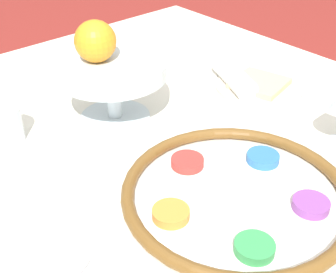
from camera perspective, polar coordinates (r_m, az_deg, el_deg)
The scene contains 7 objects.
seder_plate at distance 0.72m, azimuth 8.36°, elevation -7.08°, with size 0.35×0.35×0.03m.
fruit_stand at distance 0.89m, azimuth -6.81°, elevation 7.53°, with size 0.21×0.21×0.13m.
orange_fruit at distance 0.86m, azimuth -8.85°, elevation 11.40°, with size 0.08×0.08×0.08m.
bread_plate at distance 1.06m, azimuth 11.04°, elevation 6.05°, with size 0.19×0.19×0.02m.
napkin_roll at distance 1.05m, azimuth 8.06°, elevation 7.22°, with size 0.16×0.11×0.05m.
cup_far at distance 0.89m, azimuth -19.61°, elevation 1.27°, with size 0.07×0.07×0.07m.
spoon at distance 1.08m, azimuth 9.93°, elevation 6.69°, with size 0.16×0.06×0.01m.
Camera 1 is at (-0.46, 0.47, 1.21)m, focal length 50.00 mm.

